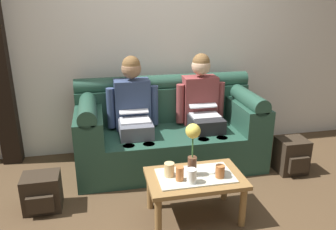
% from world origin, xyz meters
% --- Properties ---
extents(ground_plane, '(14.00, 14.00, 0.00)m').
position_xyz_m(ground_plane, '(0.00, 0.00, 0.00)').
color(ground_plane, '#4C3823').
extents(back_wall_patterned, '(6.00, 0.12, 2.90)m').
position_xyz_m(back_wall_patterned, '(0.00, 1.70, 1.45)').
color(back_wall_patterned, silver).
rests_on(back_wall_patterned, ground_plane).
extents(couch, '(1.99, 0.88, 0.96)m').
position_xyz_m(couch, '(0.00, 1.17, 0.38)').
color(couch, '#234738').
rests_on(couch, ground_plane).
extents(person_left, '(0.56, 0.67, 1.22)m').
position_xyz_m(person_left, '(-0.38, 1.17, 0.66)').
color(person_left, '#595B66').
rests_on(person_left, ground_plane).
extents(person_right, '(0.56, 0.67, 1.22)m').
position_xyz_m(person_right, '(0.38, 1.17, 0.66)').
color(person_right, '#232326').
rests_on(person_right, ground_plane).
extents(coffee_table, '(0.80, 0.51, 0.40)m').
position_xyz_m(coffee_table, '(0.00, 0.12, 0.33)').
color(coffee_table, olive).
rests_on(coffee_table, ground_plane).
extents(flower_vase, '(0.12, 0.12, 0.45)m').
position_xyz_m(flower_vase, '(-0.03, 0.13, 0.69)').
color(flower_vase, brown).
rests_on(flower_vase, coffee_table).
extents(cup_near_left, '(0.08, 0.08, 0.12)m').
position_xyz_m(cup_near_left, '(-0.21, 0.15, 0.46)').
color(cup_near_left, '#DBB77A').
rests_on(cup_near_left, coffee_table).
extents(cup_near_right, '(0.08, 0.08, 0.10)m').
position_xyz_m(cup_near_right, '(0.19, 0.05, 0.45)').
color(cup_near_right, '#B26633').
rests_on(cup_near_right, coffee_table).
extents(cup_far_center, '(0.06, 0.06, 0.12)m').
position_xyz_m(cup_far_center, '(-0.15, 0.07, 0.46)').
color(cup_far_center, '#B26633').
rests_on(cup_far_center, coffee_table).
extents(cup_far_left, '(0.08, 0.08, 0.12)m').
position_xyz_m(cup_far_left, '(-0.06, 0.01, 0.46)').
color(cup_far_left, white).
rests_on(cup_far_left, coffee_table).
extents(backpack_right, '(0.30, 0.31, 0.37)m').
position_xyz_m(backpack_right, '(1.24, 0.67, 0.18)').
color(backpack_right, '#2D2319').
rests_on(backpack_right, ground_plane).
extents(backpack_left, '(0.32, 0.30, 0.33)m').
position_xyz_m(backpack_left, '(-1.29, 0.51, 0.16)').
color(backpack_left, '#2D2319').
rests_on(backpack_left, ground_plane).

